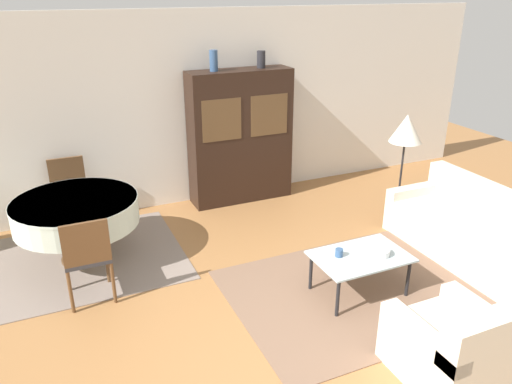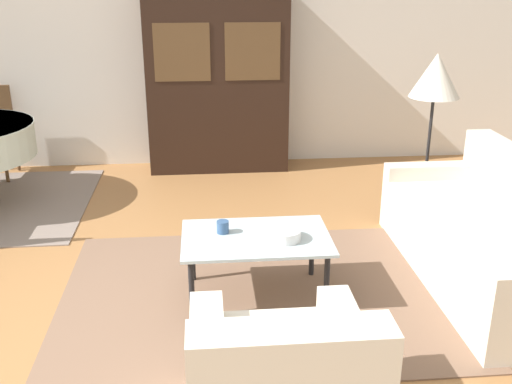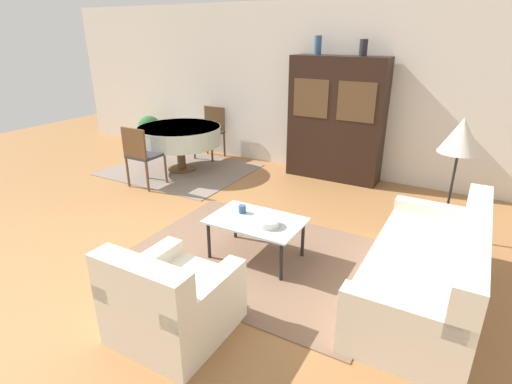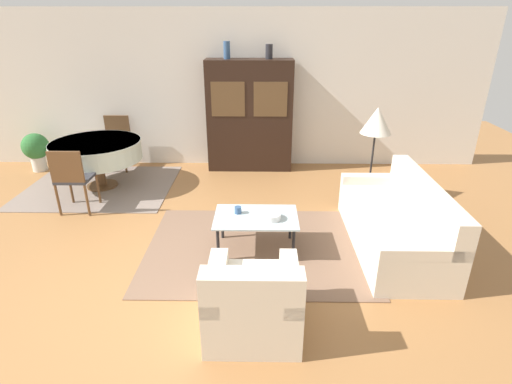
# 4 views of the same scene
# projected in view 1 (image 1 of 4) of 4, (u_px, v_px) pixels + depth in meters

# --- Properties ---
(ground_plane) EXTENTS (14.00, 14.00, 0.00)m
(ground_plane) POSITION_uv_depth(u_px,v_px,m) (300.00, 351.00, 4.38)
(ground_plane) COLOR #9E6B3D
(wall_back) EXTENTS (10.00, 0.06, 2.70)m
(wall_back) POSITION_uv_depth(u_px,v_px,m) (177.00, 111.00, 6.92)
(wall_back) COLOR silver
(wall_back) RESTS_ON ground_plane
(area_rug) EXTENTS (2.62, 1.97, 0.01)m
(area_rug) POSITION_uv_depth(u_px,v_px,m) (357.00, 290.00, 5.24)
(area_rug) COLOR brown
(area_rug) RESTS_ON ground_plane
(dining_rug) EXTENTS (2.31, 1.89, 0.01)m
(dining_rug) POSITION_uv_depth(u_px,v_px,m) (81.00, 260.00, 5.81)
(dining_rug) COLOR gray
(dining_rug) RESTS_ON ground_plane
(couch) EXTENTS (0.88, 2.02, 0.82)m
(couch) POSITION_uv_depth(u_px,v_px,m) (473.00, 233.00, 5.82)
(couch) COLOR beige
(couch) RESTS_ON ground_plane
(armchair) EXTENTS (0.81, 0.84, 0.79)m
(armchair) POSITION_uv_depth(u_px,v_px,m) (456.00, 348.00, 3.98)
(armchair) COLOR beige
(armchair) RESTS_ON ground_plane
(coffee_table) EXTENTS (0.96, 0.63, 0.43)m
(coffee_table) POSITION_uv_depth(u_px,v_px,m) (360.00, 259.00, 5.06)
(coffee_table) COLOR black
(coffee_table) RESTS_ON area_rug
(display_cabinet) EXTENTS (1.47, 0.44, 1.91)m
(display_cabinet) POSITION_uv_depth(u_px,v_px,m) (240.00, 137.00, 7.16)
(display_cabinet) COLOR black
(display_cabinet) RESTS_ON ground_plane
(dining_table) EXTENTS (1.38, 1.38, 0.75)m
(dining_table) POSITION_uv_depth(u_px,v_px,m) (76.00, 212.00, 5.61)
(dining_table) COLOR brown
(dining_table) RESTS_ON dining_rug
(dining_chair_near) EXTENTS (0.44, 0.44, 0.93)m
(dining_chair_near) POSITION_uv_depth(u_px,v_px,m) (87.00, 254.00, 4.87)
(dining_chair_near) COLOR brown
(dining_chair_near) RESTS_ON dining_rug
(dining_chair_far) EXTENTS (0.44, 0.44, 0.93)m
(dining_chair_far) POSITION_uv_depth(u_px,v_px,m) (70.00, 190.00, 6.40)
(dining_chair_far) COLOR brown
(dining_chair_far) RESTS_ON dining_rug
(floor_lamp) EXTENTS (0.43, 0.43, 1.40)m
(floor_lamp) POSITION_uv_depth(u_px,v_px,m) (406.00, 131.00, 6.62)
(floor_lamp) COLOR black
(floor_lamp) RESTS_ON ground_plane
(cup) EXTENTS (0.08, 0.08, 0.08)m
(cup) POSITION_uv_depth(u_px,v_px,m) (339.00, 253.00, 5.01)
(cup) COLOR #33517A
(cup) RESTS_ON coffee_table
(bowl) EXTENTS (0.22, 0.22, 0.07)m
(bowl) POSITION_uv_depth(u_px,v_px,m) (379.00, 252.00, 5.04)
(bowl) COLOR white
(bowl) RESTS_ON coffee_table
(vase_tall) EXTENTS (0.11, 0.11, 0.28)m
(vase_tall) POSITION_uv_depth(u_px,v_px,m) (214.00, 61.00, 6.60)
(vase_tall) COLOR #33517A
(vase_tall) RESTS_ON display_cabinet
(vase_short) EXTENTS (0.12, 0.12, 0.23)m
(vase_short) POSITION_uv_depth(u_px,v_px,m) (261.00, 59.00, 6.87)
(vase_short) COLOR #232328
(vase_short) RESTS_ON display_cabinet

